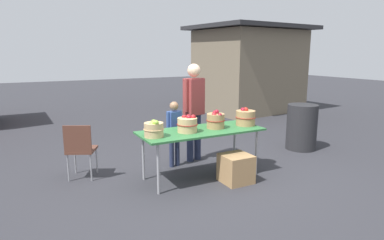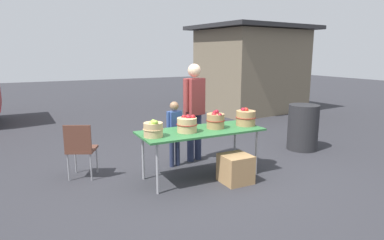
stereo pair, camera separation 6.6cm
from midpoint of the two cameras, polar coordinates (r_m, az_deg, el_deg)
The scene contains 12 objects.
ground_plane at distance 5.28m, azimuth 1.17°, elevation -9.66°, with size 40.00×40.00×0.00m, color #2D2D33.
market_table at distance 5.07m, azimuth 1.20°, elevation -2.20°, with size 1.90×0.76×0.75m.
apple_basket_green_0 at distance 4.65m, azimuth -6.95°, elevation -1.57°, with size 0.29×0.29×0.25m.
apple_basket_red_0 at distance 4.90m, azimuth -1.18°, elevation -0.75°, with size 0.31×0.31×0.26m.
apple_basket_red_1 at distance 5.17m, azimuth 3.69°, elevation -0.04°, with size 0.29×0.29×0.29m.
apple_basket_red_2 at distance 5.43m, azimuth 8.79°, elevation 0.43°, with size 0.33×0.33×0.29m.
vendor_adult at distance 5.82m, azimuth -0.00°, elevation 2.64°, with size 0.44×0.29×1.72m.
child_customer at distance 5.58m, azimuth -3.40°, elevation -1.49°, with size 0.29×0.17×1.11m.
food_kiosk at distance 11.25m, azimuth 9.57°, elevation 8.67°, with size 3.80×3.27×2.74m.
folding_chair at distance 5.33m, azimuth -18.91°, elevation -4.35°, with size 0.53×0.53×0.86m.
trash_barrel at distance 6.97m, azimuth 17.99°, elevation -1.14°, with size 0.59×0.59×0.90m, color #262628.
produce_crate at distance 5.05m, azimuth 7.14°, elevation -8.22°, with size 0.42×0.42×0.42m, color #A87F51.
Camera 1 is at (-2.41, -4.30, 1.90)m, focal length 31.19 mm.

